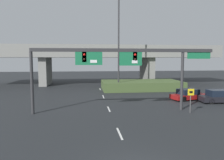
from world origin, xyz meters
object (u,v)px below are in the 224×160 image
(signal_gantry, at_px, (120,60))
(parked_sedan_mid_right, at_px, (220,97))
(parked_sedan_near_right, at_px, (189,95))
(speed_limit_sign, at_px, (191,97))
(highway_light_pole_near, at_px, (119,36))

(signal_gantry, xyz_separation_m, parked_sedan_mid_right, (12.13, 2.97, -4.25))
(signal_gantry, distance_m, parked_sedan_near_right, 11.45)
(speed_limit_sign, xyz_separation_m, parked_sedan_mid_right, (5.72, 4.36, -0.84))
(speed_limit_sign, xyz_separation_m, highway_light_pole_near, (-4.68, 14.37, 6.97))
(parked_sedan_near_right, height_order, parked_sedan_mid_right, parked_sedan_mid_right)
(signal_gantry, xyz_separation_m, parked_sedan_near_right, (9.35, 5.01, -4.31))
(parked_sedan_near_right, xyz_separation_m, parked_sedan_mid_right, (2.78, -2.04, 0.05))
(highway_light_pole_near, bearing_deg, signal_gantry, -97.60)
(signal_gantry, height_order, speed_limit_sign, signal_gantry)
(speed_limit_sign, bearing_deg, parked_sedan_near_right, 65.34)
(signal_gantry, distance_m, highway_light_pole_near, 13.57)
(speed_limit_sign, bearing_deg, signal_gantry, 167.80)
(parked_sedan_mid_right, bearing_deg, signal_gantry, -163.16)
(parked_sedan_near_right, bearing_deg, signal_gantry, -165.21)
(speed_limit_sign, height_order, parked_sedan_mid_right, speed_limit_sign)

